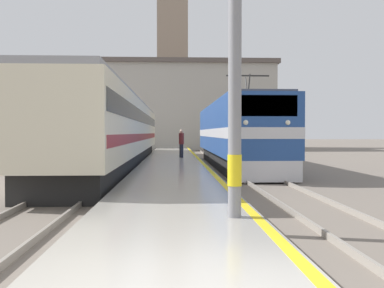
% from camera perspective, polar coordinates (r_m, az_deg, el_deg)
% --- Properties ---
extents(ground_plane, '(200.00, 200.00, 0.00)m').
position_cam_1_polar(ground_plane, '(34.65, -2.44, -1.81)').
color(ground_plane, '#70665B').
extents(platform, '(3.48, 140.00, 0.35)m').
position_cam_1_polar(platform, '(29.64, -2.44, -2.02)').
color(platform, '#ADA89E').
rests_on(platform, ground).
extents(rail_track_near, '(2.83, 140.00, 0.16)m').
position_cam_1_polar(rail_track_near, '(29.86, 4.35, -2.28)').
color(rail_track_near, '#70665B').
rests_on(rail_track_near, ground).
extents(rail_track_far, '(2.83, 140.00, 0.16)m').
position_cam_1_polar(rail_track_far, '(29.82, -8.51, -2.30)').
color(rail_track_far, '#70665B').
rests_on(rail_track_far, ground).
extents(locomotive_train, '(2.92, 17.52, 4.68)m').
position_cam_1_polar(locomotive_train, '(25.63, 5.47, 1.29)').
color(locomotive_train, black).
rests_on(locomotive_train, ground).
extents(passenger_train, '(2.92, 30.96, 3.87)m').
position_cam_1_polar(passenger_train, '(26.89, -9.17, 1.68)').
color(passenger_train, black).
rests_on(passenger_train, ground).
extents(catenary_mast, '(2.65, 0.27, 7.91)m').
position_cam_1_polar(catenary_mast, '(8.91, 6.12, 16.65)').
color(catenary_mast, gray).
rests_on(catenary_mast, platform).
extents(person_on_platform, '(0.34, 0.34, 1.82)m').
position_cam_1_polar(person_on_platform, '(29.30, -1.36, 0.17)').
color(person_on_platform, '#23232D').
rests_on(person_on_platform, platform).
extents(clock_tower, '(5.17, 5.17, 28.65)m').
position_cam_1_polar(clock_tower, '(63.61, -2.50, 13.44)').
color(clock_tower, gray).
rests_on(clock_tower, ground).
extents(station_building, '(24.99, 9.26, 10.17)m').
position_cam_1_polar(station_building, '(53.61, -3.13, 4.80)').
color(station_building, '#A8A399').
rests_on(station_building, ground).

